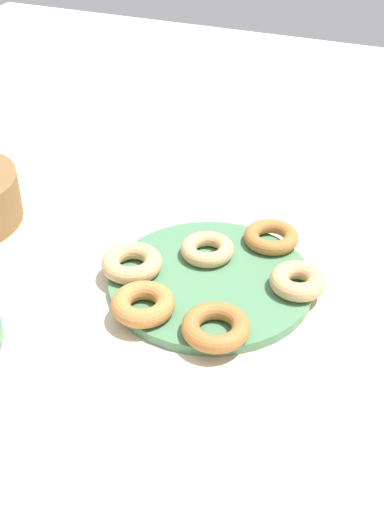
{
  "coord_description": "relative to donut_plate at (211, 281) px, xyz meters",
  "views": [
    {
      "loc": [
        -0.72,
        -0.27,
        0.61
      ],
      "look_at": [
        0.0,
        0.03,
        0.05
      ],
      "focal_mm": 46.18,
      "sensor_mm": 36.0,
      "label": 1
    }
  ],
  "objects": [
    {
      "name": "donut_3",
      "position": [
        -0.03,
        0.11,
        0.02
      ],
      "size": [
        0.12,
        0.12,
        0.03
      ],
      "primitive_type": "torus",
      "rotation": [
        0.0,
        0.0,
        0.48
      ],
      "color": "tan",
      "rests_on": "donut_plate"
    },
    {
      "name": "donut_plate",
      "position": [
        0.0,
        0.0,
        0.0
      ],
      "size": [
        0.3,
        0.3,
        0.02
      ],
      "primitive_type": "cylinder",
      "color": "#4C7F56",
      "rests_on": "ground_plane"
    },
    {
      "name": "donut_0",
      "position": [
        0.12,
        -0.06,
        0.02
      ],
      "size": [
        0.1,
        0.1,
        0.02
      ],
      "primitive_type": "torus",
      "rotation": [
        0.0,
        0.0,
        0.24
      ],
      "color": "#AD6B33",
      "rests_on": "donut_plate"
    },
    {
      "name": "donut_1",
      "position": [
        0.05,
        0.02,
        0.02
      ],
      "size": [
        0.11,
        0.11,
        0.02
      ],
      "primitive_type": "torus",
      "rotation": [
        0.0,
        0.0,
        1.16
      ],
      "color": "tan",
      "rests_on": "donut_plate"
    },
    {
      "name": "donut_2",
      "position": [
        -0.11,
        -0.05,
        0.02
      ],
      "size": [
        0.1,
        0.1,
        0.02
      ],
      "primitive_type": "torus",
      "rotation": [
        0.0,
        0.0,
        1.51
      ],
      "color": "#AD6B33",
      "rests_on": "donut_plate"
    },
    {
      "name": "ground_plane",
      "position": [
        0.0,
        0.0,
        -0.01
      ],
      "size": [
        2.4,
        2.4,
        0.0
      ],
      "primitive_type": "plane",
      "color": "beige"
    },
    {
      "name": "donut_5",
      "position": [
        -0.11,
        0.06,
        0.02
      ],
      "size": [
        0.1,
        0.1,
        0.03
      ],
      "primitive_type": "torus",
      "rotation": [
        0.0,
        0.0,
        3.03
      ],
      "color": "#BC7A3D",
      "rests_on": "donut_plate"
    },
    {
      "name": "donut_4",
      "position": [
        0.02,
        -0.13,
        0.02
      ],
      "size": [
        0.1,
        0.1,
        0.03
      ],
      "primitive_type": "torus",
      "rotation": [
        0.0,
        0.0,
        5.95
      ],
      "color": "tan",
      "rests_on": "donut_plate"
    }
  ]
}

